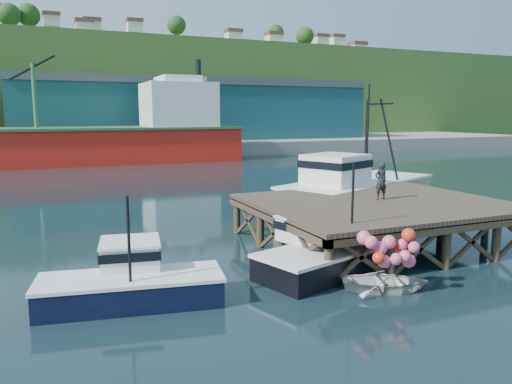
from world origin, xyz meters
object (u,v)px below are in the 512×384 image
boat_navy (131,280)px  trawler (355,187)px  boat_black (331,249)px  dockworker (381,181)px  dinghy (385,282)px

boat_navy → trawler: size_ratio=0.49×
boat_black → dockworker: (4.80, 3.13, 2.24)m
boat_navy → dockworker: 13.76m
trawler → boat_navy: bearing=-171.3°
boat_navy → trawler: (16.11, 10.08, 0.93)m
trawler → dinghy: trawler is taller
boat_black → dockworker: boat_black is taller
boat_navy → trawler: trawler is taller
boat_black → dinghy: (0.44, -3.01, -0.51)m
trawler → dinghy: (-7.38, -12.68, -1.38)m
boat_black → trawler: 12.46m
trawler → dinghy: bearing=-143.6°
boat_black → trawler: bearing=34.1°
boat_black → dockworker: size_ratio=4.11×
boat_navy → dinghy: boat_navy is taller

